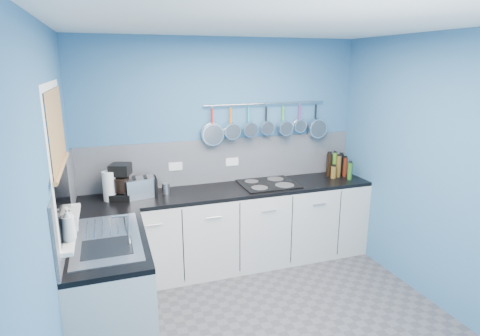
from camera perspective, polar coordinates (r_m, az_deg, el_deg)
floor at (r=3.73m, az=4.79°, el=-21.98°), size 3.20×3.00×0.02m
ceiling at (r=3.00m, az=5.88°, el=20.29°), size 3.20×3.00×0.02m
wall_back at (r=4.51m, az=-2.51°, el=2.38°), size 3.20×0.02×2.50m
wall_front at (r=1.98m, az=23.98°, el=-15.86°), size 3.20×0.02×2.50m
wall_left at (r=2.92m, az=-25.22°, el=-6.08°), size 0.02×3.00×2.50m
wall_right at (r=4.05m, az=26.57°, el=-0.63°), size 0.02×3.00×2.50m
backsplash_back at (r=4.52m, az=-2.41°, el=1.08°), size 3.20×0.02×0.50m
backsplash_left at (r=3.51m, az=-23.72°, el=-4.23°), size 0.02×1.80×0.50m
cabinet_run_back at (r=4.48m, az=-1.26°, el=-8.72°), size 3.20×0.60×0.86m
worktop_back at (r=4.33m, az=-1.29°, el=-3.25°), size 3.20×0.60×0.04m
cabinet_run_left at (r=3.51m, az=-17.97°, el=-16.60°), size 0.60×1.20×0.86m
worktop_left at (r=3.31m, az=-18.59°, el=-9.90°), size 0.60×1.20×0.04m
window_frame at (r=3.12m, az=-24.64°, el=1.04°), size 0.01×1.00×1.10m
window_glass at (r=3.12m, az=-24.55°, el=1.04°), size 0.01×0.90×1.00m
bamboo_blind at (r=3.07m, az=-24.85°, el=5.13°), size 0.01×0.90×0.55m
window_sill at (r=3.26m, az=-23.23°, el=-7.74°), size 0.10×0.98×0.03m
sink_unit at (r=3.30m, az=-18.62°, el=-9.52°), size 0.50×0.95×0.01m
mixer_tap at (r=3.08m, az=-15.78°, el=-8.47°), size 0.12×0.08×0.26m
socket_left at (r=4.39m, az=-9.26°, el=0.23°), size 0.15×0.01×0.09m
socket_right at (r=4.54m, az=-1.15°, el=0.90°), size 0.15×0.01×0.09m
pot_rail at (r=4.54m, az=3.78°, el=9.21°), size 1.45×0.02×0.02m
soap_bottle_a at (r=2.94m, az=-23.49°, el=-7.44°), size 0.10×0.10×0.24m
soap_bottle_b at (r=3.11m, az=-23.20°, el=-6.83°), size 0.10×0.10×0.17m
paper_towel at (r=4.13m, az=-18.26°, el=-2.46°), size 0.14×0.14×0.30m
coffee_maker at (r=4.12m, az=-16.71°, el=-1.92°), size 0.26×0.28×0.36m
toaster at (r=4.15m, az=-14.16°, el=-2.75°), size 0.34×0.24×0.20m
canister at (r=4.21m, az=-10.62°, el=-2.93°), size 0.08×0.08×0.11m
hob at (r=4.49m, az=4.02°, el=-2.26°), size 0.62×0.54×0.01m
pan_0 at (r=4.36m, az=-4.01°, el=6.09°), size 0.24×0.07×0.43m
pan_1 at (r=4.41m, az=-1.34°, el=6.61°), size 0.19×0.11×0.38m
pan_2 at (r=4.48m, az=1.27°, el=6.84°), size 0.17×0.10×0.36m
pan_3 at (r=4.55m, az=3.79°, el=6.98°), size 0.16×0.08×0.35m
pan_4 at (r=4.64m, az=6.23°, el=7.02°), size 0.17×0.12×0.36m
pan_5 at (r=4.73m, az=8.58°, el=7.19°), size 0.16×0.06×0.35m
pan_6 at (r=4.83m, az=10.81°, el=6.83°), size 0.23×0.11×0.42m
condiment_0 at (r=4.97m, az=14.31°, el=0.46°), size 0.07×0.07×0.26m
condiment_1 at (r=4.92m, az=13.43°, el=0.54°), size 0.05×0.05×0.28m
condiment_2 at (r=4.89m, az=12.69°, el=0.46°), size 0.07×0.07×0.28m
condiment_3 at (r=4.93m, az=14.87°, el=0.14°), size 0.05×0.05×0.23m
condiment_4 at (r=4.88m, az=13.99°, el=0.23°), size 0.06×0.06×0.26m
condiment_5 at (r=4.82m, az=13.30°, el=-0.59°), size 0.06×0.06×0.14m
condiment_6 at (r=4.82m, az=15.52°, el=-0.41°), size 0.06×0.06×0.20m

